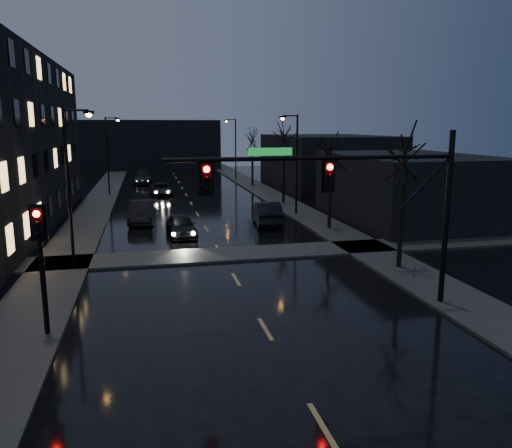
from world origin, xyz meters
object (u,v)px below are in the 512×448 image
lead_car (267,213)px  oncoming_car_b (142,212)px  oncoming_car_a (181,225)px  oncoming_car_d (142,177)px  oncoming_car_c (161,189)px

lead_car → oncoming_car_b: bearing=-9.6°
oncoming_car_a → oncoming_car_b: bearing=111.8°
lead_car → oncoming_car_a: bearing=29.2°
oncoming_car_b → lead_car: bearing=-11.7°
oncoming_car_a → lead_car: (6.46, 2.75, 0.10)m
oncoming_car_a → oncoming_car_d: (-2.61, 31.40, 0.06)m
oncoming_car_b → lead_car: 9.30m
oncoming_car_a → oncoming_car_c: bearing=88.4°
oncoming_car_a → oncoming_car_c: (-0.64, 20.00, -0.10)m
oncoming_car_b → oncoming_car_d: (-0.12, 26.12, -0.03)m
oncoming_car_b → lead_car: size_ratio=0.99×
oncoming_car_d → lead_car: (9.07, -28.65, 0.05)m
oncoming_car_d → oncoming_car_c: bearing=-83.8°
oncoming_car_b → oncoming_car_d: bearing=94.3°
oncoming_car_c → lead_car: lead_car is taller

